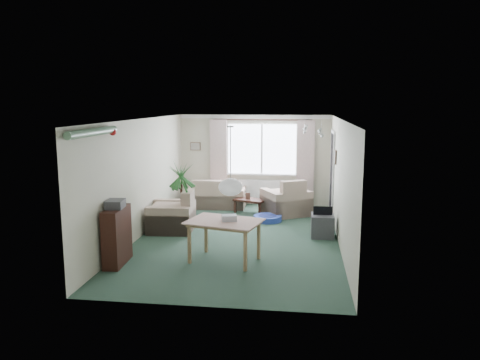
# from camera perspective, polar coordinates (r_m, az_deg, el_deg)

# --- Properties ---
(ground) EXTENTS (6.50, 6.50, 0.00)m
(ground) POSITION_cam_1_polar(r_m,az_deg,el_deg) (9.57, -0.24, -7.10)
(ground) COLOR #284335
(window) EXTENTS (1.80, 0.03, 1.30)m
(window) POSITION_cam_1_polar(r_m,az_deg,el_deg) (12.43, 2.68, 3.79)
(window) COLOR white
(curtain_rod) EXTENTS (2.60, 0.03, 0.03)m
(curtain_rod) POSITION_cam_1_polar(r_m,az_deg,el_deg) (12.29, 2.68, 7.33)
(curtain_rod) COLOR black
(curtain_left) EXTENTS (0.45, 0.08, 2.00)m
(curtain_left) POSITION_cam_1_polar(r_m,az_deg,el_deg) (12.50, -2.63, 2.77)
(curtain_left) COLOR beige
(curtain_right) EXTENTS (0.45, 0.08, 2.00)m
(curtain_right) POSITION_cam_1_polar(r_m,az_deg,el_deg) (12.31, 7.98, 2.58)
(curtain_right) COLOR beige
(radiator) EXTENTS (1.20, 0.10, 0.55)m
(radiator) POSITION_cam_1_polar(r_m,az_deg,el_deg) (12.54, 2.63, -1.23)
(radiator) COLOR white
(doorway) EXTENTS (0.03, 0.95, 2.00)m
(doorway) POSITION_cam_1_polar(r_m,az_deg,el_deg) (11.45, 11.16, 0.61)
(doorway) COLOR black
(pendant_lamp) EXTENTS (0.36, 0.36, 0.36)m
(pendant_lamp) POSITION_cam_1_polar(r_m,az_deg,el_deg) (6.98, -1.16, -0.87)
(pendant_lamp) COLOR white
(tinsel_garland) EXTENTS (1.60, 1.60, 0.12)m
(tinsel_garland) POSITION_cam_1_polar(r_m,az_deg,el_deg) (7.50, -17.48, 5.57)
(tinsel_garland) COLOR #196626
(bauble_cluster_a) EXTENTS (0.20, 0.20, 0.20)m
(bauble_cluster_a) POSITION_cam_1_polar(r_m,az_deg,el_deg) (10.00, 7.91, 6.46)
(bauble_cluster_a) COLOR silver
(bauble_cluster_b) EXTENTS (0.20, 0.20, 0.20)m
(bauble_cluster_b) POSITION_cam_1_polar(r_m,az_deg,el_deg) (8.81, 9.91, 6.01)
(bauble_cluster_b) COLOR silver
(wall_picture_back) EXTENTS (0.28, 0.03, 0.22)m
(wall_picture_back) POSITION_cam_1_polar(r_m,az_deg,el_deg) (12.70, -5.45, 4.11)
(wall_picture_back) COLOR brown
(wall_picture_right) EXTENTS (0.03, 0.24, 0.30)m
(wall_picture_right) POSITION_cam_1_polar(r_m,az_deg,el_deg) (10.39, 11.57, 2.76)
(wall_picture_right) COLOR brown
(sofa) EXTENTS (1.53, 0.84, 0.75)m
(sofa) POSITION_cam_1_polar(r_m,az_deg,el_deg) (12.27, -2.92, -1.58)
(sofa) COLOR #BDB08F
(sofa) RESTS_ON ground
(armchair_corner) EXTENTS (1.34, 1.32, 0.90)m
(armchair_corner) POSITION_cam_1_polar(r_m,az_deg,el_deg) (11.50, 5.63, -2.00)
(armchair_corner) COLOR beige
(armchair_corner) RESTS_ON ground
(armchair_left) EXTENTS (0.99, 1.04, 0.87)m
(armchair_left) POSITION_cam_1_polar(r_m,az_deg,el_deg) (10.15, -8.37, -3.70)
(armchair_left) COLOR #BDAF8F
(armchair_left) RESTS_ON ground
(coffee_table) EXTENTS (0.87, 0.66, 0.35)m
(coffee_table) POSITION_cam_1_polar(r_m,az_deg,el_deg) (11.68, 1.25, -3.16)
(coffee_table) COLOR black
(coffee_table) RESTS_ON ground
(photo_frame) EXTENTS (0.12, 0.05, 0.16)m
(photo_frame) POSITION_cam_1_polar(r_m,az_deg,el_deg) (11.63, 0.97, -1.95)
(photo_frame) COLOR brown
(photo_frame) RESTS_ON coffee_table
(bookshelf) EXTENTS (0.31, 0.81, 0.98)m
(bookshelf) POSITION_cam_1_polar(r_m,az_deg,el_deg) (8.26, -14.77, -6.61)
(bookshelf) COLOR black
(bookshelf) RESTS_ON ground
(hifi_box) EXTENTS (0.32, 0.38, 0.14)m
(hifi_box) POSITION_cam_1_polar(r_m,az_deg,el_deg) (8.11, -14.97, -2.85)
(hifi_box) COLOR #3B3A3F
(hifi_box) RESTS_ON bookshelf
(houseplant) EXTENTS (0.74, 0.74, 1.48)m
(houseplant) POSITION_cam_1_polar(r_m,az_deg,el_deg) (9.97, -7.14, -2.10)
(houseplant) COLOR #216128
(houseplant) RESTS_ON ground
(dining_table) EXTENTS (1.27, 1.00, 0.70)m
(dining_table) POSITION_cam_1_polar(r_m,az_deg,el_deg) (8.16, -1.90, -7.51)
(dining_table) COLOR #996E53
(dining_table) RESTS_ON ground
(gift_box) EXTENTS (0.29, 0.24, 0.12)m
(gift_box) POSITION_cam_1_polar(r_m,az_deg,el_deg) (8.04, -1.33, -4.72)
(gift_box) COLOR silver
(gift_box) RESTS_ON dining_table
(tv_cube) EXTENTS (0.46, 0.51, 0.46)m
(tv_cube) POSITION_cam_1_polar(r_m,az_deg,el_deg) (9.77, 10.01, -5.51)
(tv_cube) COLOR #39383D
(tv_cube) RESTS_ON ground
(pet_bed) EXTENTS (0.72, 0.72, 0.13)m
(pet_bed) POSITION_cam_1_polar(r_m,az_deg,el_deg) (10.91, 3.40, -4.68)
(pet_bed) COLOR navy
(pet_bed) RESTS_ON ground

